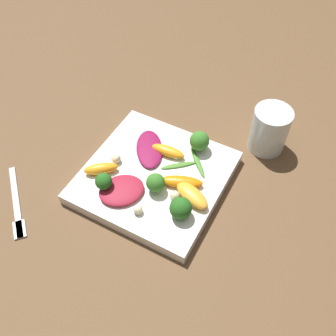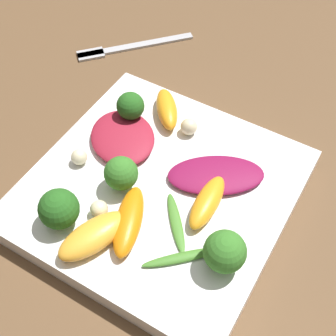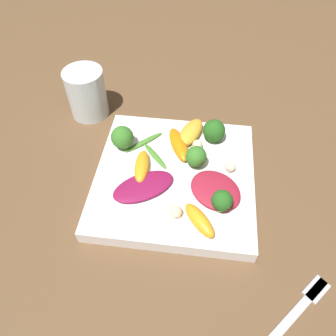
% 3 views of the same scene
% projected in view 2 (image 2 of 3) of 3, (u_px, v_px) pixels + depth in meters
% --- Properties ---
extents(ground_plane, '(2.40, 2.40, 0.00)m').
position_uv_depth(ground_plane, '(160.00, 198.00, 0.49)').
color(ground_plane, brown).
extents(plate, '(0.25, 0.25, 0.02)m').
position_uv_depth(plate, '(160.00, 192.00, 0.48)').
color(plate, white).
rests_on(plate, ground_plane).
extents(fork, '(0.13, 0.12, 0.01)m').
position_uv_depth(fork, '(123.00, 47.00, 0.65)').
color(fork, '#B2B2B7').
rests_on(fork, ground_plane).
extents(radicchio_leaf_0, '(0.10, 0.11, 0.01)m').
position_uv_depth(radicchio_leaf_0, '(216.00, 175.00, 0.48)').
color(radicchio_leaf_0, maroon).
rests_on(radicchio_leaf_0, plate).
extents(radicchio_leaf_1, '(0.11, 0.11, 0.01)m').
position_uv_depth(radicchio_leaf_1, '(123.00, 137.00, 0.51)').
color(radicchio_leaf_1, maroon).
rests_on(radicchio_leaf_1, plate).
extents(orange_segment_0, '(0.07, 0.03, 0.02)m').
position_uv_depth(orange_segment_0, '(209.00, 199.00, 0.45)').
color(orange_segment_0, orange).
rests_on(orange_segment_0, plate).
extents(orange_segment_1, '(0.08, 0.05, 0.02)m').
position_uv_depth(orange_segment_1, '(132.00, 222.00, 0.44)').
color(orange_segment_1, orange).
rests_on(orange_segment_1, plate).
extents(orange_segment_2, '(0.08, 0.06, 0.02)m').
position_uv_depth(orange_segment_2, '(94.00, 236.00, 0.43)').
color(orange_segment_2, '#FCAD33').
rests_on(orange_segment_2, plate).
extents(orange_segment_3, '(0.06, 0.06, 0.02)m').
position_uv_depth(orange_segment_3, '(167.00, 109.00, 0.53)').
color(orange_segment_3, orange).
rests_on(orange_segment_3, plate).
extents(broccoli_floret_0, '(0.04, 0.04, 0.04)m').
position_uv_depth(broccoli_floret_0, '(225.00, 252.00, 0.40)').
color(broccoli_floret_0, '#84AD5B').
rests_on(broccoli_floret_0, plate).
extents(broccoli_floret_1, '(0.03, 0.03, 0.04)m').
position_uv_depth(broccoli_floret_1, '(130.00, 107.00, 0.51)').
color(broccoli_floret_1, '#84AD5B').
rests_on(broccoli_floret_1, plate).
extents(broccoli_floret_2, '(0.03, 0.03, 0.04)m').
position_uv_depth(broccoli_floret_2, '(121.00, 174.00, 0.46)').
color(broccoli_floret_2, '#84AD5B').
rests_on(broccoli_floret_2, plate).
extents(broccoli_floret_3, '(0.04, 0.04, 0.04)m').
position_uv_depth(broccoli_floret_3, '(59.00, 209.00, 0.43)').
color(broccoli_floret_3, '#7A9E51').
rests_on(broccoli_floret_3, plate).
extents(arugula_sprig_0, '(0.06, 0.06, 0.01)m').
position_uv_depth(arugula_sprig_0, '(183.00, 257.00, 0.42)').
color(arugula_sprig_0, '#47842D').
rests_on(arugula_sprig_0, plate).
extents(arugula_sprig_1, '(0.06, 0.05, 0.00)m').
position_uv_depth(arugula_sprig_1, '(176.00, 223.00, 0.45)').
color(arugula_sprig_1, '#47842D').
rests_on(arugula_sprig_1, plate).
extents(macadamia_nut_0, '(0.02, 0.02, 0.02)m').
position_uv_depth(macadamia_nut_0, '(189.00, 127.00, 0.51)').
color(macadamia_nut_0, beige).
rests_on(macadamia_nut_0, plate).
extents(macadamia_nut_1, '(0.01, 0.01, 0.01)m').
position_uv_depth(macadamia_nut_1, '(196.00, 217.00, 0.44)').
color(macadamia_nut_1, beige).
rests_on(macadamia_nut_1, plate).
extents(macadamia_nut_2, '(0.02, 0.02, 0.02)m').
position_uv_depth(macadamia_nut_2, '(79.00, 157.00, 0.49)').
color(macadamia_nut_2, beige).
rests_on(macadamia_nut_2, plate).
extents(macadamia_nut_3, '(0.02, 0.02, 0.02)m').
position_uv_depth(macadamia_nut_3, '(99.00, 209.00, 0.45)').
color(macadamia_nut_3, beige).
rests_on(macadamia_nut_3, plate).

